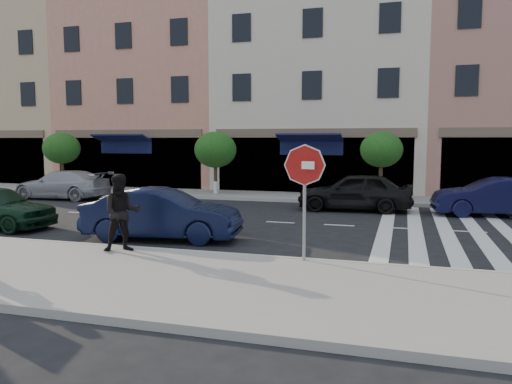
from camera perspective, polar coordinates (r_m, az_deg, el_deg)
name	(u,v)px	position (r m, az deg, el deg)	size (l,w,h in m)	color
ground	(245,246)	(13.32, -1.32, -6.23)	(120.00, 120.00, 0.00)	black
sidewalk_near	(185,282)	(9.91, -8.10, -10.16)	(60.00, 4.50, 0.15)	gray
sidewalk_far	(315,198)	(23.88, 6.81, -0.63)	(60.00, 3.00, 0.15)	gray
building_west_far	(21,94)	(39.37, -25.27, 10.08)	(12.00, 9.00, 12.00)	tan
building_west_mid	(162,74)	(33.26, -10.68, 13.13)	(10.00, 9.00, 14.00)	tan
building_centre	(326,93)	(29.85, 7.97, 11.10)	(11.00, 9.00, 11.00)	beige
street_tree_wa	(62,149)	(29.36, -21.33, 4.65)	(2.00, 2.00, 3.05)	#473323
street_tree_wb	(215,150)	(24.88, -4.67, 4.81)	(2.10, 2.10, 3.06)	#473323
street_tree_c	(381,150)	(23.21, 14.14, 4.68)	(1.90, 1.90, 3.04)	#473323
stop_sign	(305,177)	(10.95, 5.58, 1.76)	(0.88, 0.30, 2.58)	gray
walker	(122,213)	(12.34, -15.08, -2.31)	(0.91, 0.71, 1.86)	black
car_near_mid	(162,214)	(14.32, -10.65, -2.53)	(1.53, 4.39, 1.45)	black
car_far_left	(62,185)	(25.53, -21.30, 0.79)	(1.91, 4.69, 1.36)	#A2A2A7
car_far_mid	(355,192)	(20.18, 11.20, 0.05)	(1.81, 4.50, 1.53)	black
car_far_right	(495,197)	(20.36, 25.61, -0.52)	(1.52, 4.36, 1.44)	black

